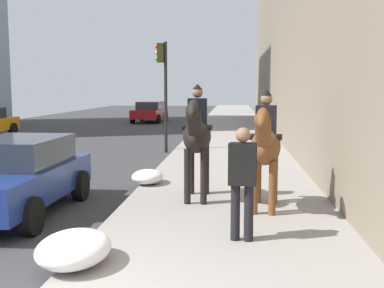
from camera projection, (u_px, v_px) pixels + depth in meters
mounted_horse_near at (197, 135)px, 9.59m from camera, size 2.15×0.60×2.35m
mounted_horse_far at (265, 145)px, 8.81m from camera, size 2.15×0.74×2.24m
pedestrian_greeting at (242, 176)px, 7.02m from camera, size 0.31×0.43×1.70m
car_near_lane at (17, 175)px, 9.04m from camera, size 3.99×1.92×1.44m
car_far_lane at (150, 111)px, 33.57m from camera, size 4.42×2.17×1.44m
traffic_light_near_curb at (163, 79)px, 17.46m from camera, size 0.20×0.44×4.07m
snow_pile_near at (74, 249)px, 6.13m from camera, size 1.22×0.94×0.42m
snow_pile_far at (147, 177)px, 11.36m from camera, size 0.97×0.74×0.33m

